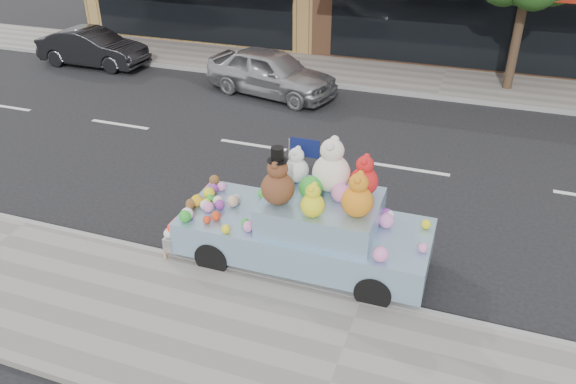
% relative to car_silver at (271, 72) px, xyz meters
% --- Properties ---
extents(ground, '(120.00, 120.00, 0.00)m').
position_rel_car_silver_xyz_m(ground, '(4.94, -3.69, -0.71)').
color(ground, black).
rests_on(ground, ground).
extents(near_sidewalk, '(60.00, 3.00, 0.12)m').
position_rel_car_silver_xyz_m(near_sidewalk, '(4.94, -10.19, -0.65)').
color(near_sidewalk, gray).
rests_on(near_sidewalk, ground).
extents(far_sidewalk, '(60.00, 3.00, 0.12)m').
position_rel_car_silver_xyz_m(far_sidewalk, '(4.94, 2.81, -0.65)').
color(far_sidewalk, gray).
rests_on(far_sidewalk, ground).
extents(near_kerb, '(60.00, 0.12, 0.13)m').
position_rel_car_silver_xyz_m(near_kerb, '(4.94, -8.69, -0.65)').
color(near_kerb, gray).
rests_on(near_kerb, ground).
extents(far_kerb, '(60.00, 0.12, 0.13)m').
position_rel_car_silver_xyz_m(far_kerb, '(4.94, 1.31, -0.65)').
color(far_kerb, gray).
rests_on(far_kerb, ground).
extents(car_silver, '(4.46, 2.58, 1.43)m').
position_rel_car_silver_xyz_m(car_silver, '(0.00, 0.00, 0.00)').
color(car_silver, '#A0A1A5').
rests_on(car_silver, ground).
extents(car_dark, '(3.96, 1.40, 1.30)m').
position_rel_car_silver_xyz_m(car_dark, '(-7.08, 0.68, -0.06)').
color(car_dark, black).
rests_on(car_dark, ground).
extents(art_car, '(4.50, 1.81, 2.35)m').
position_rel_car_silver_xyz_m(art_car, '(3.75, -7.95, 0.11)').
color(art_car, black).
rests_on(art_car, ground).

